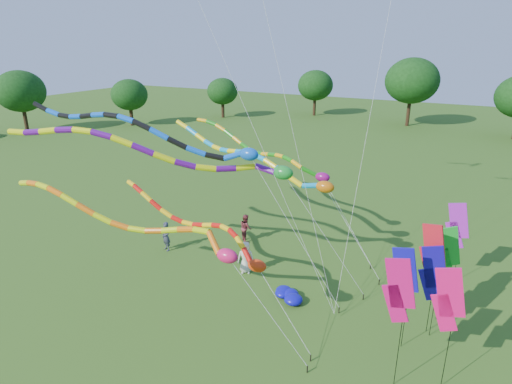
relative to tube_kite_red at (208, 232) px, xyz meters
The scene contains 19 objects.
ground 5.52m from the tube_kite_red, 40.42° to the right, with size 160.00×160.00×0.00m, color #255115.
tree_ring 5.16m from the tube_kite_red, 63.14° to the right, with size 122.83×114.81×9.69m.
tube_kite_red is the anchor object (origin of this frame).
tube_kite_orange 3.25m from the tube_kite_red, 111.18° to the right, with size 13.23×1.79×6.56m.
tube_kite_purple 3.69m from the tube_kite_red, behind, with size 15.31×6.05×8.76m.
tube_kite_blue 4.99m from the tube_kite_red, behind, with size 15.63×2.39×9.28m.
tube_kite_cyan 6.65m from the tube_kite_red, 95.64° to the left, with size 14.37×3.15×7.18m.
tube_kite_green 8.57m from the tube_kite_red, 96.59° to the left, with size 13.22×3.57×7.14m.
banner_pole_magenta_b 10.12m from the tube_kite_red, ahead, with size 1.16×0.20×4.80m.
banner_pole_magenta_a 8.69m from the tube_kite_red, ahead, with size 1.16×0.12×5.08m.
banner_pole_blue_b 9.61m from the tube_kite_red, 12.43° to the left, with size 1.16×0.29×4.18m.
banner_pole_violet 12.21m from the tube_kite_red, 35.92° to the left, with size 1.16×0.14×4.34m.
banner_pole_blue_a 8.49m from the tube_kite_red, ahead, with size 1.16×0.14×4.42m.
banner_pole_green 10.44m from the tube_kite_red, 21.16° to the left, with size 1.09×0.55×4.39m.
banner_pole_red 9.52m from the tube_kite_red, 14.66° to the left, with size 1.13×0.43×4.93m.
blue_nylon_heap 4.99m from the tube_kite_red, 28.93° to the left, with size 1.70×1.79×0.49m.
person_a 4.06m from the tube_kite_red, 85.65° to the left, with size 0.86×0.56×1.75m, color beige.
person_b 6.54m from the tube_kite_red, 149.17° to the left, with size 0.64×0.42×1.76m, color #393B50.
person_c 7.10m from the tube_kite_red, 104.35° to the left, with size 0.84×0.65×1.73m, color maroon.
Camera 1 is at (6.96, -11.74, 11.72)m, focal length 30.00 mm.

